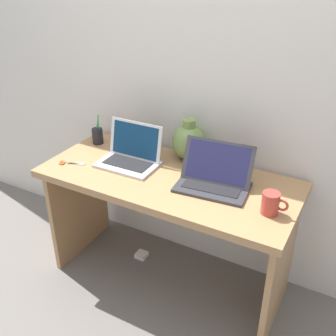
{
  "coord_description": "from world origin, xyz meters",
  "views": [
    {
      "loc": [
        0.88,
        -1.61,
        1.76
      ],
      "look_at": [
        0.0,
        0.0,
        0.77
      ],
      "focal_mm": 42.97,
      "sensor_mm": 36.0,
      "label": 1
    }
  ],
  "objects_px": {
    "pen_cup": "(98,136)",
    "laptop_right": "(215,176)",
    "coffee_mug": "(271,203)",
    "power_brick": "(142,255)",
    "scissors": "(67,163)",
    "green_vase": "(189,142)",
    "laptop_left": "(131,153)"
  },
  "relations": [
    {
      "from": "pen_cup",
      "to": "laptop_right",
      "type": "bearing_deg",
      "value": -8.69
    },
    {
      "from": "laptop_right",
      "to": "coffee_mug",
      "type": "bearing_deg",
      "value": -17.99
    },
    {
      "from": "pen_cup",
      "to": "power_brick",
      "type": "bearing_deg",
      "value": -11.88
    },
    {
      "from": "coffee_mug",
      "to": "scissors",
      "type": "xyz_separation_m",
      "value": [
        -1.13,
        -0.07,
        -0.05
      ]
    },
    {
      "from": "coffee_mug",
      "to": "power_brick",
      "type": "height_order",
      "value": "coffee_mug"
    },
    {
      "from": "pen_cup",
      "to": "scissors",
      "type": "relative_size",
      "value": 1.28
    },
    {
      "from": "scissors",
      "to": "coffee_mug",
      "type": "bearing_deg",
      "value": 3.64
    },
    {
      "from": "coffee_mug",
      "to": "pen_cup",
      "type": "relative_size",
      "value": 0.66
    },
    {
      "from": "scissors",
      "to": "green_vase",
      "type": "bearing_deg",
      "value": 34.42
    },
    {
      "from": "scissors",
      "to": "power_brick",
      "type": "xyz_separation_m",
      "value": [
        0.32,
        0.23,
        -0.7
      ]
    },
    {
      "from": "laptop_right",
      "to": "green_vase",
      "type": "relative_size",
      "value": 1.6
    },
    {
      "from": "scissors",
      "to": "power_brick",
      "type": "relative_size",
      "value": 2.05
    },
    {
      "from": "laptop_left",
      "to": "laptop_right",
      "type": "bearing_deg",
      "value": -1.06
    },
    {
      "from": "laptop_right",
      "to": "green_vase",
      "type": "bearing_deg",
      "value": 139.73
    },
    {
      "from": "coffee_mug",
      "to": "power_brick",
      "type": "xyz_separation_m",
      "value": [
        -0.81,
        0.16,
        -0.75
      ]
    },
    {
      "from": "laptop_left",
      "to": "coffee_mug",
      "type": "height_order",
      "value": "laptop_left"
    },
    {
      "from": "laptop_left",
      "to": "green_vase",
      "type": "distance_m",
      "value": 0.33
    },
    {
      "from": "laptop_right",
      "to": "pen_cup",
      "type": "distance_m",
      "value": 0.84
    },
    {
      "from": "laptop_left",
      "to": "green_vase",
      "type": "height_order",
      "value": "green_vase"
    },
    {
      "from": "laptop_left",
      "to": "pen_cup",
      "type": "relative_size",
      "value": 1.79
    },
    {
      "from": "laptop_right",
      "to": "pen_cup",
      "type": "bearing_deg",
      "value": 171.31
    },
    {
      "from": "coffee_mug",
      "to": "pen_cup",
      "type": "bearing_deg",
      "value": 168.68
    },
    {
      "from": "laptop_right",
      "to": "coffee_mug",
      "type": "distance_m",
      "value": 0.33
    },
    {
      "from": "green_vase",
      "to": "scissors",
      "type": "relative_size",
      "value": 1.64
    },
    {
      "from": "green_vase",
      "to": "pen_cup",
      "type": "bearing_deg",
      "value": -171.58
    },
    {
      "from": "scissors",
      "to": "laptop_left",
      "type": "bearing_deg",
      "value": 30.64
    },
    {
      "from": "coffee_mug",
      "to": "green_vase",
      "type": "bearing_deg",
      "value": 150.94
    },
    {
      "from": "laptop_left",
      "to": "scissors",
      "type": "height_order",
      "value": "laptop_left"
    },
    {
      "from": "laptop_left",
      "to": "coffee_mug",
      "type": "xyz_separation_m",
      "value": [
        0.82,
        -0.11,
        -0.01
      ]
    },
    {
      "from": "coffee_mug",
      "to": "pen_cup",
      "type": "distance_m",
      "value": 1.16
    },
    {
      "from": "laptop_left",
      "to": "laptop_right",
      "type": "height_order",
      "value": "laptop_left"
    },
    {
      "from": "coffee_mug",
      "to": "laptop_right",
      "type": "bearing_deg",
      "value": 162.01
    }
  ]
}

